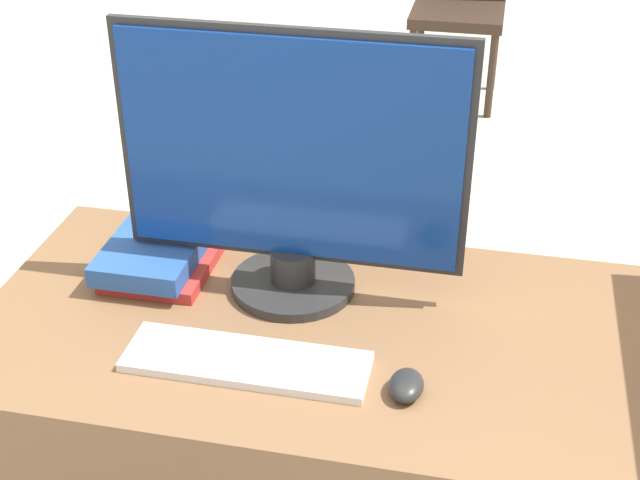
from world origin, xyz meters
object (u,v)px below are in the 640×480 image
at_px(keyboard, 246,362).
at_px(monitor, 291,169).
at_px(book_stack, 160,253).
at_px(mouse, 406,385).

bearing_deg(keyboard, monitor, 84.95).
height_order(monitor, book_stack, monitor).
bearing_deg(monitor, book_stack, 176.53).
bearing_deg(monitor, mouse, -46.48).
height_order(keyboard, mouse, mouse).
bearing_deg(keyboard, mouse, -3.21).
distance_m(keyboard, mouse, 0.27).
distance_m(monitor, mouse, 0.44).
relative_size(monitor, book_stack, 2.34).
bearing_deg(book_stack, monitor, -3.47).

